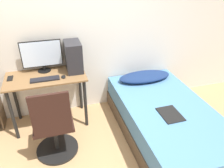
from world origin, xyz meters
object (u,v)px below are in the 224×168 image
(monitor, at_px, (42,55))
(keyboard, at_px, (45,79))
(office_chair, at_px, (54,130))
(bed, at_px, (166,121))
(pc_tower, at_px, (73,56))

(monitor, height_order, keyboard, monitor)
(office_chair, bearing_deg, bed, -3.07)
(office_chair, distance_m, pc_tower, 1.01)
(office_chair, relative_size, bed, 0.48)
(monitor, relative_size, keyboard, 1.45)
(office_chair, relative_size, keyboard, 2.61)
(office_chair, height_order, monitor, monitor)
(bed, relative_size, keyboard, 5.44)
(monitor, relative_size, pc_tower, 1.32)
(keyboard, xyz_separation_m, pc_tower, (0.41, 0.19, 0.19))
(bed, xyz_separation_m, monitor, (-1.46, 0.90, 0.76))
(office_chair, distance_m, monitor, 1.03)
(pc_tower, bearing_deg, monitor, 167.17)
(pc_tower, bearing_deg, bed, -37.37)
(keyboard, bearing_deg, pc_tower, 24.56)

